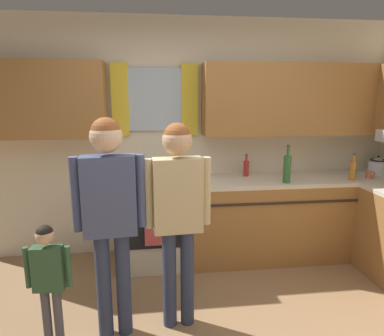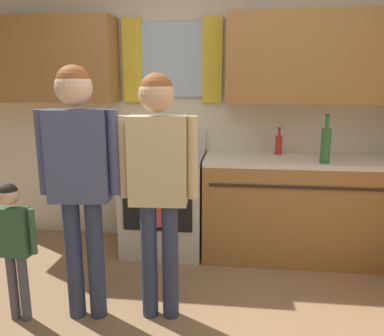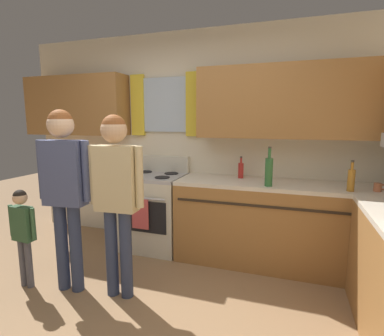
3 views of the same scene
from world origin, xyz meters
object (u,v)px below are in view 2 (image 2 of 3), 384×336
object	(u,v)px
bottle_wine_green	(326,144)
adult_in_plaid	(158,170)
bottle_sauce_red	(279,144)
stove_oven	(164,201)
adult_holding_child	(79,166)
small_child	(13,237)

from	to	relation	value
bottle_wine_green	adult_in_plaid	bearing A→B (deg)	-144.16
bottle_wine_green	adult_in_plaid	distance (m)	1.46
adult_in_plaid	bottle_sauce_red	bearing A→B (deg)	54.45
stove_oven	adult_in_plaid	world-z (taller)	adult_in_plaid
stove_oven	bottle_sauce_red	xyz separation A→B (m)	(1.02, 0.14, 0.53)
stove_oven	bottle_wine_green	bearing A→B (deg)	-8.59
stove_oven	adult_in_plaid	xyz separation A→B (m)	(0.17, -1.06, 0.54)
stove_oven	bottle_sauce_red	distance (m)	1.16
stove_oven	adult_holding_child	bearing A→B (deg)	-105.74
stove_oven	bottle_wine_green	distance (m)	1.49
bottle_sauce_red	bottle_wine_green	world-z (taller)	bottle_wine_green
bottle_wine_green	stove_oven	bearing A→B (deg)	171.41
stove_oven	small_child	size ratio (longest dim) A/B	1.18
bottle_wine_green	small_child	world-z (taller)	bottle_wine_green
bottle_wine_green	adult_holding_child	distance (m)	1.91
adult_in_plaid	bottle_wine_green	bearing A→B (deg)	35.84
adult_holding_child	bottle_sauce_red	bearing A→B (deg)	43.12
bottle_sauce_red	small_child	size ratio (longest dim) A/B	0.26
bottle_sauce_red	bottle_wine_green	distance (m)	0.48
adult_holding_child	stove_oven	bearing A→B (deg)	74.26
bottle_wine_green	small_child	distance (m)	2.37
adult_in_plaid	stove_oven	bearing A→B (deg)	99.05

